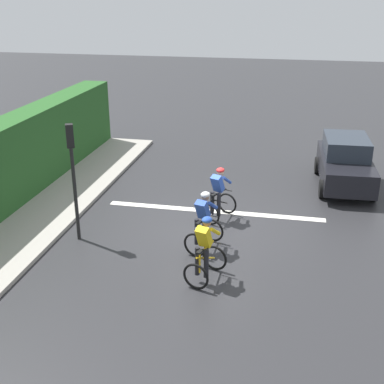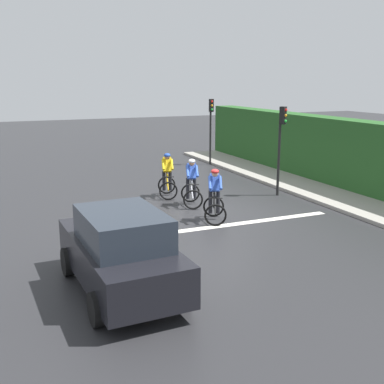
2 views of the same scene
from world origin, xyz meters
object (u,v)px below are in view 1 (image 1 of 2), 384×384
cyclist_lead (205,251)px  cyclist_mid (218,195)px  traffic_light_near_crossing (72,165)px  car_black (345,162)px  cyclist_second (204,223)px

cyclist_lead → cyclist_mid: bearing=-86.3°
cyclist_mid → traffic_light_near_crossing: bearing=29.1°
cyclist_lead → cyclist_mid: same height
car_black → traffic_light_near_crossing: bearing=37.4°
cyclist_second → car_black: 7.15m
cyclist_lead → cyclist_second: same height
car_black → traffic_light_near_crossing: 9.82m
cyclist_mid → car_black: (-4.00, -3.84, 0.08)m
car_black → cyclist_mid: bearing=43.8°
cyclist_second → traffic_light_near_crossing: size_ratio=0.50×
cyclist_second → cyclist_mid: 2.02m
cyclist_second → cyclist_mid: bearing=-92.6°
cyclist_second → traffic_light_near_crossing: 3.90m
cyclist_mid → traffic_light_near_crossing: traffic_light_near_crossing is taller
cyclist_mid → car_black: car_black is taller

